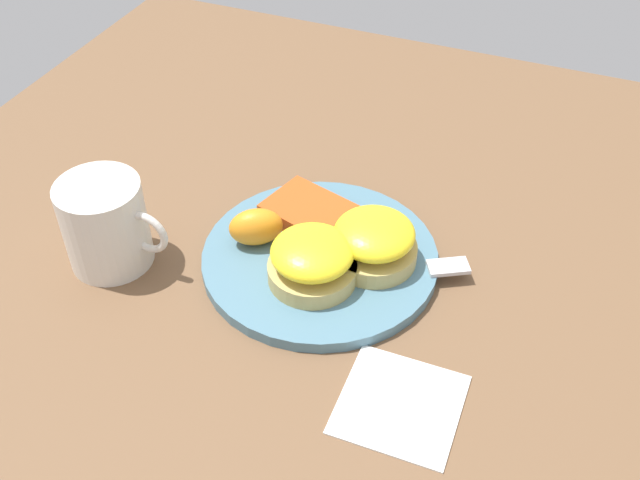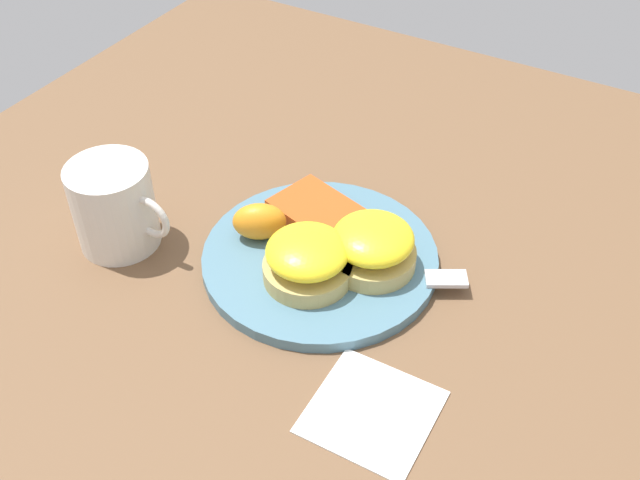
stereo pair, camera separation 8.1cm
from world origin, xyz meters
The scene contains 9 objects.
ground_plane centered at (0.00, 0.00, 0.00)m, with size 1.10×1.10×0.00m, color brown.
plate centered at (0.00, 0.00, 0.01)m, with size 0.26×0.26×0.01m, color slate.
sandwich_benedict_left centered at (0.01, -0.04, 0.04)m, with size 0.10×0.10×0.05m.
sandwich_benedict_right centered at (0.06, 0.01, 0.04)m, with size 0.10×0.10×0.05m.
hashbrown_patty centered at (-0.02, 0.05, 0.02)m, with size 0.12×0.07×0.02m, color #B94C1B.
orange_wedge centered at (-0.07, -0.01, 0.04)m, with size 0.06×0.04×0.04m, color orange.
fork centered at (0.08, 0.00, 0.02)m, with size 0.20×0.12×0.00m.
cup centered at (-0.22, -0.08, 0.05)m, with size 0.12×0.09×0.10m.
napkin centered at (0.14, -0.15, 0.00)m, with size 0.11×0.11×0.00m, color white.
Camera 1 is at (0.23, -0.56, 0.58)m, focal length 42.00 mm.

